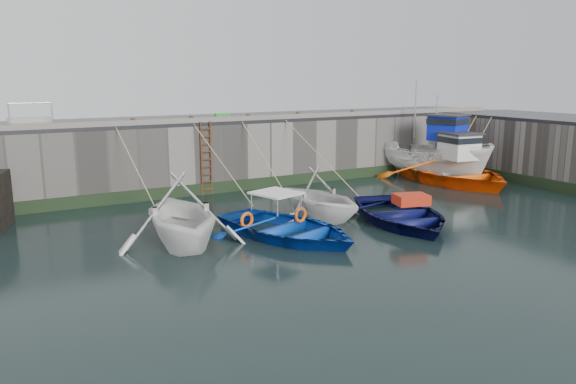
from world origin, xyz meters
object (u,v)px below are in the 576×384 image
boat_near_navy (400,222)px  boat_far_orange (450,172)px  boat_near_blacktrim (318,218)px  bollard_b (191,119)px  bollard_d (298,115)px  fish_crate (222,117)px  ladder (206,159)px  bollard_a (133,121)px  boat_near_white (182,244)px  bollard_c (248,117)px  bollard_e (352,113)px  boat_near_blue (287,237)px  boat_far_white (435,159)px

boat_near_navy → boat_far_orange: bearing=49.7°
boat_near_blacktrim → boat_near_navy: size_ratio=0.76×
bollard_b → bollard_d: 5.30m
fish_crate → ladder: bearing=-131.7°
ladder → bollard_a: size_ratio=11.43×
boat_near_white → bollard_a: size_ratio=17.21×
bollard_c → bollard_e: same height
bollard_e → boat_far_orange: bearing=-44.1°
boat_near_blue → bollard_e: (8.20, 7.85, 3.30)m
boat_near_blue → boat_far_white: (11.71, 5.51, 1.00)m
bollard_c → bollard_d: 2.60m
bollard_a → boat_near_blacktrim: bearing=-51.3°
boat_near_blacktrim → boat_far_white: (9.51, 3.90, 1.00)m
boat_far_white → bollard_b: size_ratio=23.08×
ladder → bollard_d: bollard_d is taller
fish_crate → bollard_a: 4.32m
bollard_b → boat_near_navy: bearing=-60.3°
boat_near_blacktrim → bollard_d: bearing=58.4°
boat_far_white → bollard_d: size_ratio=23.08×
ladder → bollard_c: (2.20, 0.34, 1.71)m
boat_near_white → bollard_d: bearing=47.9°
boat_near_white → bollard_b: 8.19m
boat_near_blacktrim → fish_crate: 7.77m
bollard_b → bollard_d: same height
boat_near_blacktrim → bollard_b: bollard_b is taller
bollard_e → bollard_d: bearing=180.0°
fish_crate → bollard_c: bearing=-31.0°
bollard_e → boat_far_white: bearing=-33.7°
boat_near_navy → bollard_a: size_ratio=19.69×
boat_far_white → bollard_e: (-3.52, 2.35, 2.30)m
boat_far_white → boat_near_blue: bearing=-173.8°
boat_near_white → bollard_a: bearing=94.4°
boat_far_white → bollard_e: boat_far_white is taller
bollard_c → bollard_d: same height
boat_near_blue → boat_near_navy: 4.42m
ladder → bollard_e: bearing=2.4°
boat_far_white → bollard_e: 4.81m
boat_near_blacktrim → boat_near_blue: bearing=-151.3°
ladder → bollard_c: bollard_c is taller
fish_crate → bollard_e: size_ratio=2.33×
bollard_d → boat_far_orange: bearing=-26.8°
boat_far_white → bollard_d: boat_far_white is taller
ladder → boat_far_white: size_ratio=0.50×
bollard_c → bollard_d: size_ratio=1.00×
bollard_a → bollard_b: bearing=0.0°
bollard_c → boat_near_blacktrim: bearing=-91.8°
boat_near_navy → bollard_c: 9.10m
boat_near_blue → bollard_d: 9.88m
boat_far_white → bollard_c: 9.88m
boat_far_white → bollard_b: bearing=150.0°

